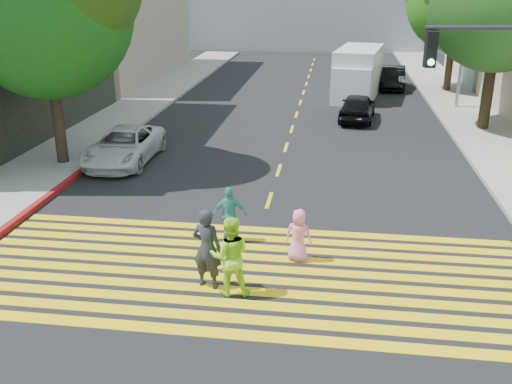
% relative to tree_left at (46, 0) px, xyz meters
% --- Properties ---
extents(ground, '(120.00, 120.00, 0.00)m').
position_rel_tree_left_xyz_m(ground, '(7.88, -8.49, -5.81)').
color(ground, black).
extents(sidewalk_left, '(3.00, 40.00, 0.15)m').
position_rel_tree_left_xyz_m(sidewalk_left, '(-0.62, 13.51, -5.74)').
color(sidewalk_left, gray).
rests_on(sidewalk_left, ground).
extents(sidewalk_right, '(3.00, 60.00, 0.15)m').
position_rel_tree_left_xyz_m(sidewalk_right, '(16.38, 6.51, -5.74)').
color(sidewalk_right, gray).
rests_on(sidewalk_right, ground).
extents(curb_red, '(0.20, 8.00, 0.16)m').
position_rel_tree_left_xyz_m(curb_red, '(0.98, -2.49, -5.73)').
color(curb_red, maroon).
rests_on(curb_red, ground).
extents(crosswalk, '(13.40, 5.30, 0.01)m').
position_rel_tree_left_xyz_m(crosswalk, '(7.88, -7.21, -5.80)').
color(crosswalk, yellow).
rests_on(crosswalk, ground).
extents(lane_line, '(0.12, 34.40, 0.01)m').
position_rel_tree_left_xyz_m(lane_line, '(7.88, 14.01, -5.81)').
color(lane_line, yellow).
rests_on(lane_line, ground).
extents(building_left_tan, '(12.00, 16.00, 10.00)m').
position_rel_tree_left_xyz_m(building_left_tan, '(-8.12, 19.51, -0.81)').
color(building_left_tan, tan).
rests_on(building_left_tan, ground).
extents(tree_left, '(7.95, 7.69, 8.62)m').
position_rel_tree_left_xyz_m(tree_left, '(0.00, 0.00, 0.00)').
color(tree_left, black).
rests_on(tree_left, ground).
extents(pedestrian_man, '(0.77, 0.60, 1.88)m').
position_rel_tree_left_xyz_m(pedestrian_man, '(7.13, -7.93, -4.87)').
color(pedestrian_man, '#272A33').
rests_on(pedestrian_man, ground).
extents(pedestrian_woman, '(0.99, 0.83, 1.82)m').
position_rel_tree_left_xyz_m(pedestrian_woman, '(7.69, -8.15, -4.90)').
color(pedestrian_woman, '#AFF72B').
rests_on(pedestrian_woman, ground).
extents(pedestrian_child, '(0.72, 0.54, 1.33)m').
position_rel_tree_left_xyz_m(pedestrian_child, '(9.05, -6.38, -5.14)').
color(pedestrian_child, pink).
rests_on(pedestrian_child, ground).
extents(pedestrian_extra, '(0.93, 0.52, 1.50)m').
position_rel_tree_left_xyz_m(pedestrian_extra, '(7.19, -5.51, -5.06)').
color(pedestrian_extra, teal).
rests_on(pedestrian_extra, ground).
extents(white_sedan, '(2.15, 4.60, 1.27)m').
position_rel_tree_left_xyz_m(white_sedan, '(2.04, 0.68, -5.17)').
color(white_sedan, silver).
rests_on(white_sedan, ground).
extents(dark_car_near, '(2.01, 4.05, 1.33)m').
position_rel_tree_left_xyz_m(dark_car_near, '(10.87, 8.67, -5.15)').
color(dark_car_near, black).
rests_on(dark_car_near, ground).
extents(silver_car, '(2.35, 4.95, 1.39)m').
position_rel_tree_left_xyz_m(silver_car, '(10.90, 21.32, -5.11)').
color(silver_car, '#9FB1BE').
rests_on(silver_car, ground).
extents(dark_car_parked, '(1.75, 4.23, 1.36)m').
position_rel_tree_left_xyz_m(dark_car_parked, '(13.29, 17.56, -5.13)').
color(dark_car_parked, black).
rests_on(dark_car_parked, ground).
extents(white_van, '(3.10, 6.16, 2.78)m').
position_rel_tree_left_xyz_m(white_van, '(10.99, 14.45, -4.49)').
color(white_van, silver).
rests_on(white_van, ground).
extents(street_lamp, '(2.10, 0.37, 9.28)m').
position_rel_tree_left_xyz_m(street_lamp, '(15.92, 11.86, -0.48)').
color(street_lamp, gray).
rests_on(street_lamp, ground).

